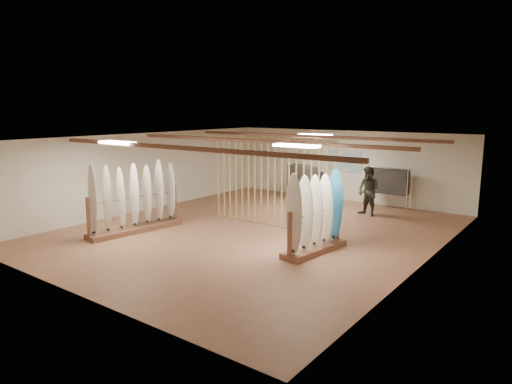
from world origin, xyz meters
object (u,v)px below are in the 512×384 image
Objects in this scene: rack_right at (315,226)px; clothing_rack_a at (302,177)px; clothing_rack_b at (389,182)px; shopper_b at (369,188)px; shopper_a at (320,192)px; rack_left at (135,208)px.

rack_right is 1.43× the size of clothing_rack_a.
clothing_rack_b reaches higher than clothing_rack_a.
rack_right is at bearing -66.05° from shopper_b.
shopper_b is (1.13, 1.37, 0.05)m from shopper_a.
clothing_rack_a is (-3.61, 5.35, 0.31)m from rack_right.
rack_right reaches higher than clothing_rack_a.
clothing_rack_a is (1.69, 6.83, 0.29)m from rack_left.
rack_right is 1.20× the size of shopper_a.
clothing_rack_a is 3.12m from shopper_b.
shopper_b reaches higher than clothing_rack_a.
rack_left reaches higher than rack_right.
rack_right is 6.46m from clothing_rack_a.
clothing_rack_b is (-0.38, 6.16, 0.33)m from rack_right.
rack_right is 6.18m from clothing_rack_b.
clothing_rack_a is 3.33m from clothing_rack_b.
shopper_b is (-0.18, -1.46, -0.06)m from clothing_rack_b.
shopper_a is (-1.31, -2.83, -0.10)m from clothing_rack_b.
rack_right is at bearing -85.03° from clothing_rack_b.
clothing_rack_b is at bearing 100.21° from rack_right.
rack_right is at bearing 126.90° from shopper_a.
rack_right is 1.14× the size of shopper_b.
shopper_b is at bearing 60.19° from rack_left.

